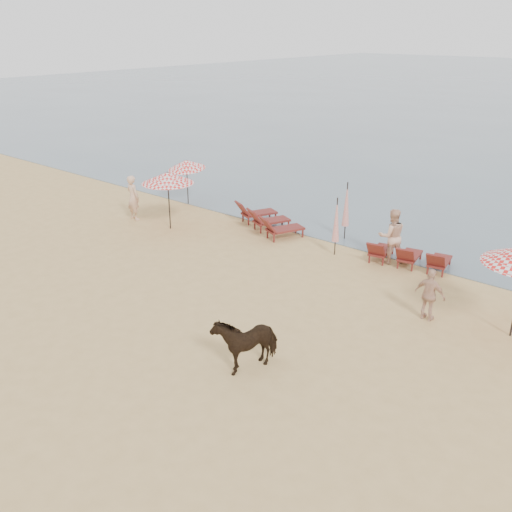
{
  "coord_description": "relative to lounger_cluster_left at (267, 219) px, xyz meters",
  "views": [
    {
      "loc": [
        10.62,
        -7.78,
        7.87
      ],
      "look_at": [
        0.0,
        5.0,
        1.1
      ],
      "focal_mm": 40.0,
      "sensor_mm": 36.0,
      "label": 1
    }
  ],
  "objects": [
    {
      "name": "beachgoer_right_a",
      "position": [
        5.53,
        0.12,
        0.54
      ],
      "size": [
        1.21,
        1.2,
        1.98
      ],
      "primitive_type": "imported",
      "rotation": [
        0.0,
        0.0,
        3.89
      ],
      "color": "#D9A687",
      "rests_on": "ground"
    },
    {
      "name": "umbrella_closed_right",
      "position": [
        3.04,
        1.13,
        0.97
      ],
      "size": [
        0.28,
        0.28,
        2.31
      ],
      "rotation": [
        0.0,
        0.0,
        0.12
      ],
      "color": "black",
      "rests_on": "ground"
    },
    {
      "name": "cow",
      "position": [
        5.89,
        -8.16,
        0.24
      ],
      "size": [
        1.15,
        1.79,
        1.39
      ],
      "primitive_type": "imported",
      "rotation": [
        0.0,
        0.0,
        -0.26
      ],
      "color": "black",
      "rests_on": "ground"
    },
    {
      "name": "lounger_cluster_left",
      "position": [
        0.0,
        0.0,
        0.0
      ],
      "size": [
        3.43,
        2.81,
        0.65
      ],
      "rotation": [
        0.0,
        0.0,
        -0.42
      ],
      "color": "maroon",
      "rests_on": "ground"
    },
    {
      "name": "umbrella_open_left_b",
      "position": [
        -5.11,
        0.46,
        1.45
      ],
      "size": [
        1.72,
        1.75,
        2.2
      ],
      "rotation": [
        0.0,
        0.0,
        -0.07
      ],
      "color": "black",
      "rests_on": "ground"
    },
    {
      "name": "umbrella_open_left_a",
      "position": [
        -3.17,
        -2.42,
        1.7
      ],
      "size": [
        2.11,
        2.11,
        2.4
      ],
      "rotation": [
        0.0,
        0.0,
        0.42
      ],
      "color": "black",
      "rests_on": "ground"
    },
    {
      "name": "lounger_cluster_right",
      "position": [
        6.19,
        0.18,
        -0.05
      ],
      "size": [
        2.9,
        2.03,
        0.58
      ],
      "rotation": [
        0.0,
        0.0,
        0.18
      ],
      "color": "maroon",
      "rests_on": "ground"
    },
    {
      "name": "beachgoer_left",
      "position": [
        -5.29,
        -2.58,
        0.52
      ],
      "size": [
        0.76,
        0.54,
        1.94
      ],
      "primitive_type": "imported",
      "rotation": [
        0.0,
        0.0,
        3.02
      ],
      "color": "#D8A787",
      "rests_on": "ground"
    },
    {
      "name": "beachgoer_right_b",
      "position": [
        8.36,
        -3.05,
        0.32
      ],
      "size": [
        0.93,
        0.42,
        1.55
      ],
      "primitive_type": "imported",
      "rotation": [
        0.0,
        0.0,
        3.1
      ],
      "color": "tan",
      "rests_on": "ground"
    },
    {
      "name": "ground",
      "position": [
        3.22,
        -9.56,
        -0.45
      ],
      "size": [
        120.0,
        120.0,
        0.0
      ],
      "primitive_type": "plane",
      "color": "tan",
      "rests_on": "ground"
    },
    {
      "name": "umbrella_closed_left",
      "position": [
        3.63,
        -0.52,
        0.89
      ],
      "size": [
        0.27,
        0.27,
        2.18
      ],
      "rotation": [
        0.0,
        0.0,
        -0.03
      ],
      "color": "black",
      "rests_on": "ground"
    }
  ]
}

